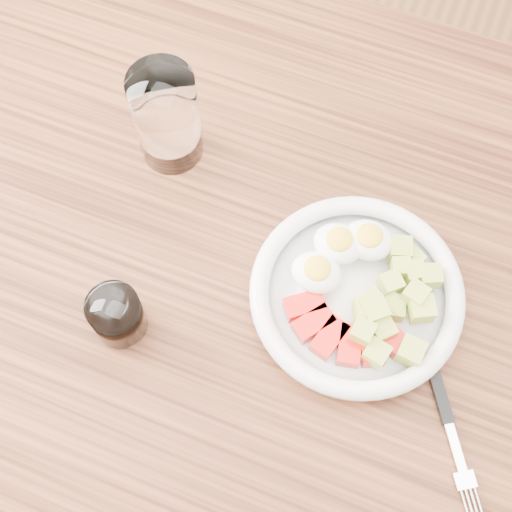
{
  "coord_description": "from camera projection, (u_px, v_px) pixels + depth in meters",
  "views": [
    {
      "loc": [
        0.11,
        -0.29,
        1.57
      ],
      "look_at": [
        -0.01,
        0.01,
        0.8
      ],
      "focal_mm": 50.0,
      "sensor_mm": 36.0,
      "label": 1
    }
  ],
  "objects": [
    {
      "name": "coffee_glass",
      "position": [
        117.0,
        316.0,
        0.8
      ],
      "size": [
        0.06,
        0.06,
        0.07
      ],
      "color": "white",
      "rests_on": "dining_table"
    },
    {
      "name": "water_glass",
      "position": [
        167.0,
        118.0,
        0.86
      ],
      "size": [
        0.08,
        0.08,
        0.14
      ],
      "primitive_type": "cylinder",
      "color": "white",
      "rests_on": "dining_table"
    },
    {
      "name": "bowl",
      "position": [
        357.0,
        293.0,
        0.82
      ],
      "size": [
        0.25,
        0.25,
        0.06
      ],
      "color": "white",
      "rests_on": "dining_table"
    },
    {
      "name": "dining_table",
      "position": [
        260.0,
        303.0,
        0.95
      ],
      "size": [
        1.5,
        0.9,
        0.77
      ],
      "color": "brown",
      "rests_on": "ground"
    },
    {
      "name": "ground",
      "position": [
        259.0,
        401.0,
        1.57
      ],
      "size": [
        4.0,
        4.0,
        0.0
      ],
      "primitive_type": "plane",
      "color": "brown",
      "rests_on": "ground"
    },
    {
      "name": "fork",
      "position": [
        443.0,
        405.0,
        0.79
      ],
      "size": [
        0.12,
        0.18,
        0.01
      ],
      "color": "black",
      "rests_on": "dining_table"
    }
  ]
}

